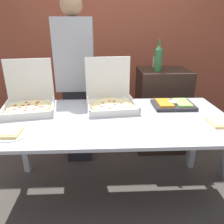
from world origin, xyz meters
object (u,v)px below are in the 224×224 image
at_px(veggie_tray, 173,104).
at_px(person_guest_plaid, 76,81).
at_px(soda_can_silver, 155,62).
at_px(paper_plate_front_center, 218,124).
at_px(pizza_box_near_left, 110,98).
at_px(paper_plate_front_right, 12,133).
at_px(soda_bottle, 158,57).
at_px(pizza_box_far_right, 29,101).

xyz_separation_m(veggie_tray, person_guest_plaid, (-0.94, 0.45, 0.12)).
bearing_deg(soda_can_silver, paper_plate_front_center, -81.63).
bearing_deg(pizza_box_near_left, paper_plate_front_right, -148.56).
bearing_deg(veggie_tray, soda_bottle, 91.51).
relative_size(pizza_box_near_left, person_guest_plaid, 0.27).
bearing_deg(soda_bottle, paper_plate_front_center, -77.35).
distance_m(paper_plate_front_center, veggie_tray, 0.47).
xyz_separation_m(veggie_tray, soda_bottle, (-0.02, 0.61, 0.35)).
height_order(veggie_tray, person_guest_plaid, person_guest_plaid).
bearing_deg(paper_plate_front_center, veggie_tray, 117.27).
height_order(pizza_box_near_left, soda_bottle, soda_bottle).
xyz_separation_m(paper_plate_front_right, soda_can_silver, (1.31, 1.40, 0.27)).
bearing_deg(paper_plate_front_center, paper_plate_front_right, -176.74).
bearing_deg(paper_plate_front_right, soda_bottle, 41.17).
distance_m(paper_plate_front_center, person_guest_plaid, 1.45).
bearing_deg(person_guest_plaid, pizza_box_near_left, 131.58).
distance_m(paper_plate_front_right, veggie_tray, 1.39).
distance_m(pizza_box_far_right, paper_plate_front_right, 0.52).
height_order(pizza_box_far_right, veggie_tray, pizza_box_far_right).
bearing_deg(pizza_box_far_right, paper_plate_front_right, -96.97).
height_order(pizza_box_far_right, paper_plate_front_right, pizza_box_far_right).
xyz_separation_m(paper_plate_front_right, person_guest_plaid, (0.35, 0.96, 0.13)).
bearing_deg(pizza_box_far_right, person_guest_plaid, 40.01).
bearing_deg(soda_bottle, soda_can_silver, 82.36).
bearing_deg(pizza_box_far_right, pizza_box_near_left, -6.94).
relative_size(pizza_box_far_right, person_guest_plaid, 0.28).
bearing_deg(pizza_box_near_left, soda_bottle, 38.61).
xyz_separation_m(pizza_box_far_right, soda_can_silver, (1.34, 0.89, 0.20)).
relative_size(veggie_tray, soda_can_silver, 3.00).
bearing_deg(soda_can_silver, pizza_box_far_right, -146.48).
xyz_separation_m(paper_plate_front_right, veggie_tray, (1.29, 0.50, 0.01)).
relative_size(paper_plate_front_center, veggie_tray, 0.66).
relative_size(paper_plate_front_right, soda_bottle, 0.68).
bearing_deg(soda_can_silver, person_guest_plaid, -155.33).
relative_size(pizza_box_near_left, paper_plate_front_center, 2.01).
distance_m(pizza_box_far_right, paper_plate_front_center, 1.59).
distance_m(soda_bottle, soda_can_silver, 0.30).
height_order(pizza_box_near_left, paper_plate_front_center, pizza_box_near_left).
bearing_deg(pizza_box_far_right, veggie_tray, -10.25).
bearing_deg(pizza_box_near_left, soda_can_silver, 48.20).
distance_m(pizza_box_near_left, paper_plate_front_center, 0.93).
relative_size(soda_can_silver, person_guest_plaid, 0.07).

